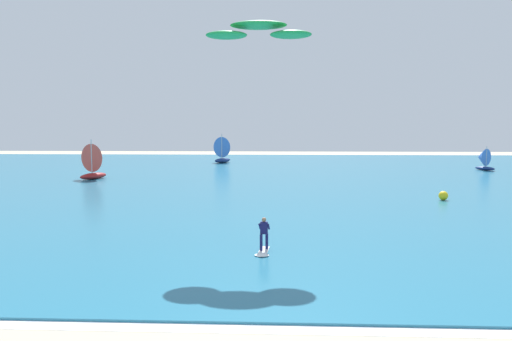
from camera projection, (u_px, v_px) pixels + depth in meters
name	position (u px, v px, depth m)	size (l,w,h in m)	color
ocean	(266.00, 176.00, 59.62)	(160.00, 90.00, 0.10)	#236B89
shoreline_foam	(203.00, 323.00, 14.97)	(61.84, 1.45, 0.01)	white
kitesurfer	(264.00, 240.00, 23.11)	(0.75, 1.99, 1.67)	white
kite	(258.00, 31.00, 24.69)	(5.57, 1.83, 0.84)	#198C3F
sailboat_center_horizon	(96.00, 161.00, 55.79)	(3.71, 4.14, 4.67)	maroon
sailboat_leading	(483.00, 159.00, 66.94)	(2.90, 3.08, 3.43)	navy
sailboat_trailing	(224.00, 149.00, 81.44)	(3.94, 4.43, 4.94)	navy
marker_buoy	(443.00, 196.00, 39.45)	(0.77, 0.77, 0.77)	yellow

